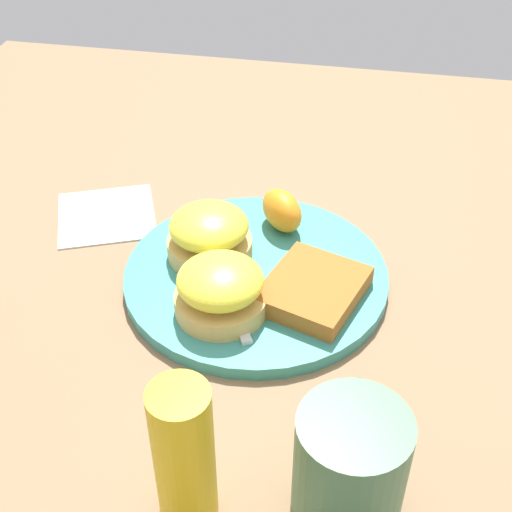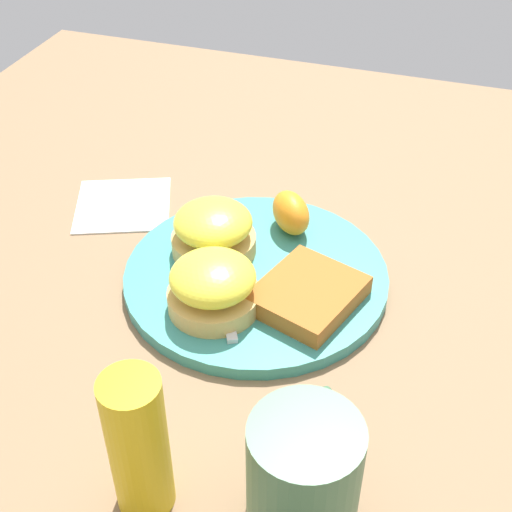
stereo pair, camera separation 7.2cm
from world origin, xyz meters
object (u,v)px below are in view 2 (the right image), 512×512
object	(u,v)px
sandwich_benedict_left	(213,231)
orange_wedge	(291,213)
condiment_bottle	(134,444)
fork	(218,264)
cup	(304,472)
hashbrown_patty	(308,294)
sandwich_benedict_right	(213,286)

from	to	relation	value
sandwich_benedict_left	orange_wedge	size ratio (longest dim) A/B	1.49
sandwich_benedict_left	condiment_bottle	bearing A→B (deg)	-170.17
sandwich_benedict_left	fork	xyz separation A→B (m)	(-0.02, -0.01, -0.02)
condiment_bottle	fork	bearing A→B (deg)	7.97
fork	condiment_bottle	distance (m)	0.27
fork	cup	distance (m)	0.28
fork	condiment_bottle	bearing A→B (deg)	-172.03
hashbrown_patty	orange_wedge	bearing A→B (deg)	24.09
sandwich_benedict_left	condiment_bottle	xyz separation A→B (m)	(-0.28, -0.05, 0.02)
hashbrown_patty	sandwich_benedict_left	bearing A→B (deg)	67.95
sandwich_benedict_left	fork	bearing A→B (deg)	-151.17
sandwich_benedict_right	hashbrown_patty	bearing A→B (deg)	-67.52
sandwich_benedict_left	condiment_bottle	distance (m)	0.29
sandwich_benedict_right	fork	world-z (taller)	sandwich_benedict_right
hashbrown_patty	orange_wedge	world-z (taller)	orange_wedge
hashbrown_patty	fork	size ratio (longest dim) A/B	0.54
orange_wedge	condiment_bottle	size ratio (longest dim) A/B	0.46
cup	condiment_bottle	world-z (taller)	condiment_bottle
orange_wedge	fork	bearing A→B (deg)	148.20
hashbrown_patty	condiment_bottle	world-z (taller)	condiment_bottle
sandwich_benedict_left	hashbrown_patty	size ratio (longest dim) A/B	0.90
sandwich_benedict_right	orange_wedge	size ratio (longest dim) A/B	1.49
condiment_bottle	hashbrown_patty	bearing A→B (deg)	-15.51
sandwich_benedict_right	condiment_bottle	xyz separation A→B (m)	(-0.20, -0.02, 0.02)
orange_wedge	hashbrown_patty	bearing A→B (deg)	-155.91
sandwich_benedict_right	cup	size ratio (longest dim) A/B	0.79
sandwich_benedict_right	cup	bearing A→B (deg)	-142.07
orange_wedge	sandwich_benedict_left	bearing A→B (deg)	133.66
sandwich_benedict_left	fork	world-z (taller)	sandwich_benedict_left
fork	condiment_bottle	world-z (taller)	condiment_bottle
orange_wedge	condiment_bottle	world-z (taller)	condiment_bottle
sandwich_benedict_left	fork	distance (m)	0.04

